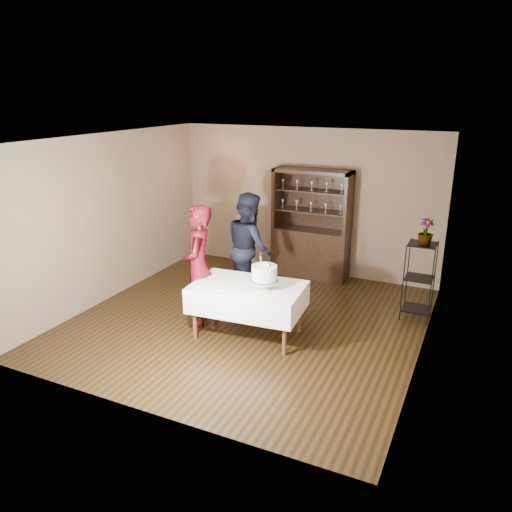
% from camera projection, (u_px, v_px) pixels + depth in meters
% --- Properties ---
extents(floor, '(5.00, 5.00, 0.00)m').
position_uv_depth(floor, '(248.00, 321.00, 7.57)').
color(floor, black).
rests_on(floor, ground).
extents(ceiling, '(5.00, 5.00, 0.00)m').
position_uv_depth(ceiling, '(247.00, 139.00, 6.72)').
color(ceiling, silver).
rests_on(ceiling, back_wall).
extents(back_wall, '(5.00, 0.02, 2.70)m').
position_uv_depth(back_wall, '(306.00, 202.00, 9.29)').
color(back_wall, brown).
rests_on(back_wall, floor).
extents(wall_left, '(0.02, 5.00, 2.70)m').
position_uv_depth(wall_left, '(110.00, 217.00, 8.15)').
color(wall_left, brown).
rests_on(wall_left, floor).
extents(wall_right, '(0.02, 5.00, 2.70)m').
position_uv_depth(wall_right, '(429.00, 259.00, 6.13)').
color(wall_right, brown).
rests_on(wall_right, floor).
extents(china_hutch, '(1.40, 0.48, 2.00)m').
position_uv_depth(china_hutch, '(311.00, 242.00, 9.21)').
color(china_hutch, black).
rests_on(china_hutch, floor).
extents(plant_etagere, '(0.42, 0.42, 1.20)m').
position_uv_depth(plant_etagere, '(419.00, 278.00, 7.48)').
color(plant_etagere, black).
rests_on(plant_etagere, floor).
extents(cake_table, '(1.60, 1.06, 0.76)m').
position_uv_depth(cake_table, '(248.00, 297.00, 6.95)').
color(cake_table, white).
rests_on(cake_table, floor).
extents(woman, '(0.64, 0.77, 1.80)m').
position_uv_depth(woman, '(199.00, 266.00, 7.24)').
color(woman, '#380509').
rests_on(woman, floor).
extents(man, '(1.09, 1.11, 1.81)m').
position_uv_depth(man, '(249.00, 247.00, 8.08)').
color(man, black).
rests_on(man, floor).
extents(cake, '(0.45, 0.45, 0.53)m').
position_uv_depth(cake, '(264.00, 275.00, 6.69)').
color(cake, silver).
rests_on(cake, cake_table).
extents(plate_near, '(0.23, 0.23, 0.01)m').
position_uv_depth(plate_near, '(222.00, 287.00, 6.79)').
color(plate_near, silver).
rests_on(plate_near, cake_table).
extents(plate_far, '(0.22, 0.22, 0.01)m').
position_uv_depth(plate_far, '(255.00, 281.00, 7.03)').
color(plate_far, silver).
rests_on(plate_far, cake_table).
extents(potted_plant, '(0.28, 0.28, 0.38)m').
position_uv_depth(potted_plant, '(426.00, 232.00, 7.21)').
color(potted_plant, '#45602E').
rests_on(potted_plant, plant_etagere).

